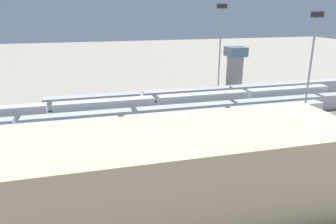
% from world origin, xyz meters
% --- Properties ---
extents(ground_plane, '(400.00, 400.00, 0.00)m').
position_xyz_m(ground_plane, '(0.00, 0.00, 0.00)').
color(ground_plane, gray).
extents(track_bed_0, '(140.00, 2.80, 0.12)m').
position_xyz_m(track_bed_0, '(0.00, -10.00, 0.06)').
color(track_bed_0, '#4C443D').
rests_on(track_bed_0, ground_plane).
extents(track_bed_1, '(140.00, 2.80, 0.12)m').
position_xyz_m(track_bed_1, '(0.00, -5.00, 0.06)').
color(track_bed_1, '#4C443D').
rests_on(track_bed_1, ground_plane).
extents(track_bed_2, '(140.00, 2.80, 0.12)m').
position_xyz_m(track_bed_2, '(0.00, 0.00, 0.06)').
color(track_bed_2, '#3D3833').
rests_on(track_bed_2, ground_plane).
extents(track_bed_3, '(140.00, 2.80, 0.12)m').
position_xyz_m(track_bed_3, '(0.00, 5.00, 0.06)').
color(track_bed_3, '#4C443D').
rests_on(track_bed_3, ground_plane).
extents(track_bed_4, '(140.00, 2.80, 0.12)m').
position_xyz_m(track_bed_4, '(0.00, 10.00, 0.06)').
color(track_bed_4, '#4C443D').
rests_on(track_bed_4, ground_plane).
extents(train_on_track_3, '(119.80, 3.00, 3.80)m').
position_xyz_m(train_on_track_3, '(-3.18, 5.00, 2.02)').
color(train_on_track_3, '#A8AAB2').
rests_on(train_on_track_3, ground_plane).
extents(train_on_track_4, '(71.40, 3.00, 3.80)m').
position_xyz_m(train_on_track_4, '(0.24, 10.00, 2.02)').
color(train_on_track_4, '#B7BABF').
rests_on(train_on_track_4, ground_plane).
extents(train_on_track_0, '(47.20, 3.00, 3.80)m').
position_xyz_m(train_on_track_0, '(-35.08, -10.00, 2.02)').
color(train_on_track_0, '#B7BABF').
rests_on(train_on_track_0, ground_plane).
extents(train_on_track_2, '(95.60, 3.00, 5.00)m').
position_xyz_m(train_on_track_2, '(2.86, 0.00, 2.62)').
color(train_on_track_2, silver).
rests_on(train_on_track_2, ground_plane).
extents(train_on_track_1, '(71.40, 3.06, 5.00)m').
position_xyz_m(train_on_track_1, '(-6.70, -5.00, 2.61)').
color(train_on_track_1, '#A8AAB2').
rests_on(train_on_track_1, ground_plane).
extents(light_mast_0, '(2.80, 0.70, 26.55)m').
position_xyz_m(light_mast_0, '(-19.21, -13.38, 16.97)').
color(light_mast_0, '#9EA0A5').
rests_on(light_mast_0, ground_plane).
extents(light_mast_1, '(2.80, 0.70, 24.66)m').
position_xyz_m(light_mast_1, '(-29.48, 12.61, 15.93)').
color(light_mast_1, '#9EA0A5').
rests_on(light_mast_1, ground_plane).
extents(maintenance_shed, '(52.38, 14.73, 11.13)m').
position_xyz_m(maintenance_shed, '(12.23, 38.61, 5.56)').
color(maintenance_shed, tan).
rests_on(maintenance_shed, ground_plane).
extents(control_tower, '(6.00, 6.00, 13.49)m').
position_xyz_m(control_tower, '(-29.38, -23.59, 7.89)').
color(control_tower, gray).
rests_on(control_tower, ground_plane).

